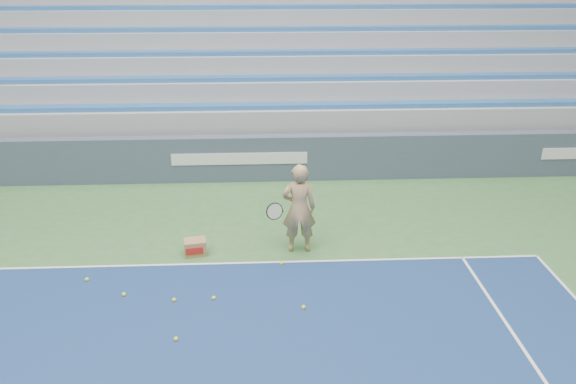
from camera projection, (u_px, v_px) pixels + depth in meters
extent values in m
cube|color=white|center=(234.00, 263.00, 9.92)|extent=(10.97, 0.05, 0.00)
cube|color=#3F4B60|center=(240.00, 159.00, 13.39)|extent=(30.00, 0.30, 1.10)
cube|color=white|center=(240.00, 159.00, 13.22)|extent=(3.20, 0.02, 0.28)
cube|color=#989BA0|center=(244.00, 110.00, 17.57)|extent=(30.00, 8.50, 1.10)
cube|color=#989BA0|center=(244.00, 84.00, 17.26)|extent=(30.00, 8.50, 0.50)
cube|color=#2E63A8|center=(239.00, 106.00, 13.58)|extent=(29.60, 0.42, 0.11)
cube|color=#989BA0|center=(243.00, 65.00, 17.45)|extent=(30.00, 7.65, 0.50)
cube|color=#2E63A8|center=(240.00, 78.00, 14.16)|extent=(29.60, 0.42, 0.11)
cube|color=#989BA0|center=(243.00, 47.00, 17.65)|extent=(30.00, 6.80, 0.50)
cube|color=#2E63A8|center=(240.00, 53.00, 14.75)|extent=(29.60, 0.42, 0.11)
cube|color=#989BA0|center=(243.00, 29.00, 17.84)|extent=(30.00, 5.95, 0.50)
cube|color=#2E63A8|center=(240.00, 29.00, 15.33)|extent=(29.60, 0.42, 0.11)
cube|color=#989BA0|center=(243.00, 11.00, 18.03)|extent=(30.00, 5.10, 0.50)
cube|color=#2E63A8|center=(241.00, 7.00, 15.92)|extent=(29.60, 0.42, 0.11)
imported|color=tan|center=(299.00, 209.00, 10.06)|extent=(0.62, 0.41, 1.69)
cylinder|color=black|center=(280.00, 209.00, 9.78)|extent=(0.12, 0.27, 0.08)
cylinder|color=beige|center=(275.00, 211.00, 9.47)|extent=(0.29, 0.16, 0.28)
torus|color=black|center=(275.00, 211.00, 9.47)|extent=(0.31, 0.18, 0.30)
cube|color=#967148|center=(195.00, 247.00, 10.19)|extent=(0.43, 0.35, 0.29)
cube|color=#B21E19|center=(194.00, 251.00, 10.05)|extent=(0.31, 0.06, 0.13)
sphere|color=yellow|center=(282.00, 263.00, 9.88)|extent=(0.07, 0.07, 0.07)
sphere|color=yellow|center=(304.00, 307.00, 8.65)|extent=(0.07, 0.07, 0.07)
sphere|color=yellow|center=(176.00, 339.00, 7.94)|extent=(0.07, 0.07, 0.07)
sphere|color=yellow|center=(87.00, 279.00, 9.39)|extent=(0.07, 0.07, 0.07)
sphere|color=yellow|center=(214.00, 298.00, 8.88)|extent=(0.07, 0.07, 0.07)
sphere|color=yellow|center=(124.00, 294.00, 8.98)|extent=(0.07, 0.07, 0.07)
sphere|color=yellow|center=(174.00, 300.00, 8.83)|extent=(0.07, 0.07, 0.07)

